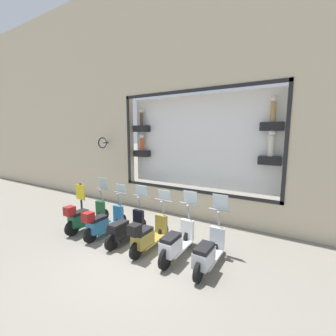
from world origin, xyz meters
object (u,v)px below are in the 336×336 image
scooter_green_5 (85,217)px  shop_sign_post (81,202)px  scooter_silver_0 (208,252)px  scooter_teal_4 (103,223)px  scooter_white_1 (176,242)px  scooter_black_3 (125,229)px  scooter_olive_2 (147,235)px

scooter_green_5 → shop_sign_post: scooter_green_5 is taller
scooter_silver_0 → scooter_teal_4: bearing=91.1°
scooter_white_1 → scooter_teal_4: (-0.07, 2.63, 0.02)m
scooter_white_1 → scooter_green_5: scooter_green_5 is taller
scooter_silver_0 → scooter_teal_4: (-0.07, 3.51, 0.03)m
scooter_white_1 → scooter_black_3: bearing=90.2°
scooter_green_5 → scooter_olive_2: bearing=-90.2°
scooter_white_1 → scooter_teal_4: 2.64m
scooter_olive_2 → shop_sign_post: bearing=83.0°
scooter_black_3 → scooter_teal_4: (-0.07, 0.88, 0.03)m
scooter_white_1 → scooter_green_5: 3.51m
scooter_green_5 → scooter_teal_4: bearing=-90.7°
scooter_olive_2 → shop_sign_post: (0.40, 3.28, 0.32)m
shop_sign_post → scooter_black_3: bearing=-98.0°
scooter_olive_2 → scooter_black_3: (0.07, 0.88, -0.04)m
scooter_black_3 → shop_sign_post: 2.46m
scooter_black_3 → scooter_teal_4: size_ratio=1.00×
scooter_teal_4 → scooter_green_5: (0.01, 0.88, 0.02)m
scooter_silver_0 → scooter_white_1: 0.88m
scooter_silver_0 → scooter_olive_2: size_ratio=1.00×
scooter_olive_2 → scooter_green_5: scooter_green_5 is taller
scooter_silver_0 → scooter_black_3: bearing=90.0°
scooter_silver_0 → shop_sign_post: size_ratio=1.21×
scooter_white_1 → scooter_teal_4: scooter_white_1 is taller
scooter_teal_4 → scooter_olive_2: bearing=-89.9°
scooter_black_3 → scooter_green_5: (-0.06, 1.76, 0.05)m
scooter_olive_2 → scooter_teal_4: (-0.00, 1.76, -0.00)m
shop_sign_post → scooter_white_1: bearing=-94.5°
scooter_white_1 → scooter_teal_4: bearing=91.6°
scooter_teal_4 → shop_sign_post: bearing=75.2°
shop_sign_post → scooter_olive_2: bearing=-97.0°
scooter_silver_0 → scooter_green_5: scooter_green_5 is taller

